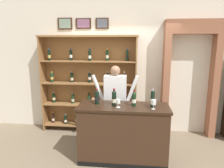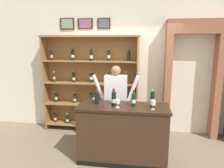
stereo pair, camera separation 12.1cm
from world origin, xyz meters
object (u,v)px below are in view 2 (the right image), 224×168
at_px(tasting_counter, 123,133).
at_px(tasting_bottle_vin_santo, 134,99).
at_px(tasting_bottle_brunello, 114,98).
at_px(tasting_bottle_super_tuscan, 152,99).
at_px(wine_glass_spare, 153,103).
at_px(wine_shelf, 91,82).
at_px(wine_glass_right, 118,102).
at_px(shopkeeper, 116,97).
at_px(tasting_bottle_riserva, 97,97).

relative_size(tasting_counter, tasting_bottle_vin_santo, 5.60).
distance_m(tasting_bottle_brunello, tasting_bottle_super_tuscan, 0.66).
bearing_deg(tasting_counter, wine_glass_spare, -14.44).
height_order(wine_shelf, tasting_bottle_super_tuscan, wine_shelf).
bearing_deg(tasting_bottle_brunello, wine_shelf, 120.95).
height_order(tasting_counter, tasting_bottle_vin_santo, tasting_bottle_vin_santo).
distance_m(tasting_bottle_brunello, tasting_bottle_vin_santo, 0.35).
bearing_deg(wine_glass_right, tasting_bottle_vin_santo, 24.67).
bearing_deg(wine_shelf, wine_glass_spare, -44.36).
relative_size(shopkeeper, wine_glass_spare, 10.28).
relative_size(shopkeeper, tasting_bottle_brunello, 5.61).
xyz_separation_m(tasting_bottle_riserva, tasting_bottle_super_tuscan, (0.98, -0.05, 0.02)).
bearing_deg(tasting_bottle_brunello, tasting_bottle_vin_santo, -2.66).
bearing_deg(wine_glass_spare, tasting_bottle_brunello, 166.51).
bearing_deg(wine_shelf, tasting_bottle_vin_santo, -48.71).
relative_size(tasting_bottle_super_tuscan, wine_glass_spare, 1.91).
xyz_separation_m(shopkeeper, tasting_bottle_super_tuscan, (0.69, -0.54, 0.14)).
relative_size(wine_shelf, tasting_bottle_vin_santo, 7.97).
bearing_deg(shopkeeper, tasting_bottle_vin_santo, -54.52).
distance_m(tasting_bottle_riserva, tasting_bottle_vin_santo, 0.66).
bearing_deg(tasting_bottle_vin_santo, wine_shelf, 131.29).
bearing_deg(tasting_bottle_brunello, shopkeeper, 93.34).
bearing_deg(wine_glass_spare, wine_shelf, 135.64).
distance_m(shopkeeper, wine_glass_spare, 0.98).
relative_size(tasting_counter, wine_glass_spare, 9.85).
relative_size(tasting_bottle_riserva, wine_glass_spare, 1.70).
bearing_deg(tasting_bottle_vin_santo, shopkeeper, 125.48).
bearing_deg(tasting_bottle_brunello, tasting_bottle_riserva, 175.14).
bearing_deg(tasting_counter, wine_shelf, 125.74).
bearing_deg(tasting_bottle_riserva, tasting_bottle_vin_santo, -3.70).
bearing_deg(tasting_bottle_riserva, tasting_bottle_brunello, -4.86).
xyz_separation_m(tasting_bottle_vin_santo, wine_glass_spare, (0.32, -0.14, -0.02)).
bearing_deg(shopkeeper, tasting_bottle_brunello, -86.66).
relative_size(wine_shelf, wine_glass_spare, 14.03).
xyz_separation_m(wine_shelf, tasting_bottle_vin_santo, (1.07, -1.21, -0.04)).
bearing_deg(tasting_bottle_riserva, tasting_counter, -6.86).
height_order(tasting_counter, tasting_bottle_brunello, tasting_bottle_brunello).
relative_size(tasting_bottle_brunello, wine_glass_right, 2.11).
bearing_deg(tasting_bottle_brunello, wine_glass_right, -58.42).
relative_size(wine_glass_right, wine_glass_spare, 0.87).
xyz_separation_m(tasting_bottle_brunello, wine_glass_right, (0.08, -0.14, -0.04)).
height_order(wine_shelf, shopkeeper, wine_shelf).
relative_size(tasting_counter, tasting_bottle_riserva, 5.80).
height_order(tasting_bottle_super_tuscan, wine_glass_spare, tasting_bottle_super_tuscan).
height_order(tasting_counter, tasting_bottle_riserva, tasting_bottle_riserva).
height_order(tasting_bottle_riserva, tasting_bottle_vin_santo, tasting_bottle_vin_santo).
relative_size(wine_shelf, tasting_bottle_super_tuscan, 7.33).
relative_size(tasting_counter, wine_glass_right, 11.34).
xyz_separation_m(wine_shelf, tasting_counter, (0.88, -1.23, -0.68)).
xyz_separation_m(shopkeeper, tasting_bottle_vin_santo, (0.38, -0.53, 0.13)).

